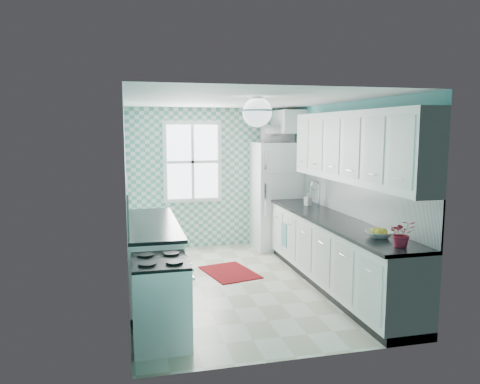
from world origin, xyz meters
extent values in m
cube|color=beige|center=(0.00, 0.00, -0.01)|extent=(3.00, 4.40, 0.02)
cube|color=white|center=(0.00, 0.00, 2.51)|extent=(3.00, 4.40, 0.02)
cube|color=#55B0AC|center=(0.00, 2.21, 1.25)|extent=(3.00, 0.02, 2.50)
cube|color=#55B0AC|center=(0.00, -2.21, 1.25)|extent=(3.00, 0.02, 2.50)
cube|color=#55B0AC|center=(-1.51, 0.00, 1.25)|extent=(0.02, 4.40, 2.50)
cube|color=#55B0AC|center=(1.51, 0.00, 1.25)|extent=(0.02, 4.40, 2.50)
cube|color=#5DA58A|center=(0.00, 2.19, 1.25)|extent=(3.00, 0.01, 2.50)
cube|color=white|center=(-0.35, 2.17, 1.55)|extent=(1.04, 0.05, 1.44)
cube|color=white|center=(-0.35, 2.15, 1.55)|extent=(0.90, 0.02, 1.30)
cube|color=white|center=(1.49, -0.40, 1.20)|extent=(0.02, 3.60, 0.51)
cube|color=white|center=(-1.49, -0.07, 1.20)|extent=(0.02, 2.15, 0.51)
cube|color=white|center=(1.33, -0.60, 1.90)|extent=(0.33, 3.20, 0.90)
cube|color=white|center=(1.30, 1.83, 2.25)|extent=(0.40, 0.74, 0.40)
cylinder|color=silver|center=(0.00, -0.80, 2.48)|extent=(0.14, 0.14, 0.04)
cylinder|color=silver|center=(0.00, -0.80, 2.41)|extent=(0.02, 0.02, 0.12)
sphere|color=white|center=(0.00, -0.80, 2.32)|extent=(0.34, 0.34, 0.34)
cube|color=white|center=(1.20, -0.40, 0.45)|extent=(0.60, 3.60, 0.90)
cube|color=black|center=(1.19, -0.40, 0.92)|extent=(0.63, 3.60, 0.04)
cube|color=white|center=(-1.20, -0.07, 0.45)|extent=(0.60, 2.15, 0.90)
cube|color=black|center=(-1.19, -0.07, 0.92)|extent=(0.63, 2.15, 0.04)
cube|color=silver|center=(1.11, 1.82, 0.95)|extent=(0.82, 0.78, 1.89)
cube|color=silver|center=(1.11, 1.43, 1.38)|extent=(0.81, 0.01, 0.02)
cube|color=silver|center=(0.77, 1.41, 1.61)|extent=(0.03, 0.03, 0.30)
cube|color=silver|center=(0.77, 1.41, 0.95)|extent=(0.03, 0.03, 0.54)
cube|color=white|center=(-1.20, -1.54, 0.43)|extent=(0.55, 0.70, 0.82)
cube|color=black|center=(-1.20, -1.54, 0.84)|extent=(0.55, 0.70, 0.03)
cube|color=black|center=(-0.92, -1.54, 0.48)|extent=(0.01, 0.46, 0.28)
cube|color=silver|center=(1.20, 0.59, 0.92)|extent=(0.54, 0.45, 0.12)
cylinder|color=silver|center=(1.39, 0.59, 1.12)|extent=(0.02, 0.02, 0.30)
torus|color=silver|center=(1.32, 0.59, 1.31)|extent=(0.16, 0.02, 0.16)
cube|color=maroon|center=(-0.04, 0.52, 0.01)|extent=(0.84, 1.05, 0.01)
cube|color=#6BB6B4|center=(0.89, 0.75, 0.48)|extent=(0.03, 0.24, 0.37)
imported|color=white|center=(1.20, -1.52, 0.98)|extent=(0.33, 0.33, 0.07)
imported|color=red|center=(1.20, -1.96, 1.08)|extent=(0.31, 0.29, 0.28)
imported|color=#94B6C2|center=(1.25, 0.70, 1.04)|extent=(0.11, 0.12, 0.19)
imported|color=white|center=(1.11, 1.82, 2.04)|extent=(0.54, 0.37, 0.30)
camera|label=1|loc=(-1.49, -6.06, 2.13)|focal=35.00mm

